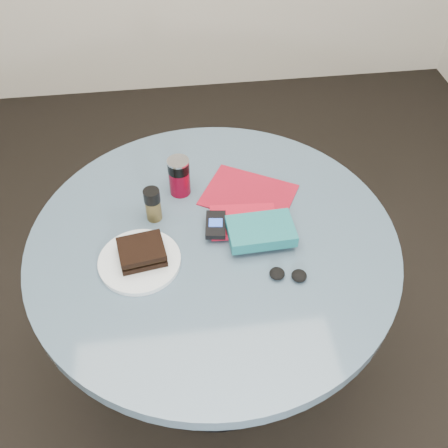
{
  "coord_description": "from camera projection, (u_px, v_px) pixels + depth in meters",
  "views": [
    {
      "loc": [
        -0.08,
        -0.89,
        1.76
      ],
      "look_at": [
        0.03,
        0.0,
        0.8
      ],
      "focal_mm": 40.0,
      "sensor_mm": 36.0,
      "label": 1
    }
  ],
  "objects": [
    {
      "name": "ground",
      "position": [
        216.0,
        369.0,
        1.89
      ],
      "size": [
        4.0,
        4.0,
        0.0
      ],
      "primitive_type": "plane",
      "color": "black",
      "rests_on": "ground"
    },
    {
      "name": "table",
      "position": [
        214.0,
        275.0,
        1.46
      ],
      "size": [
        1.0,
        1.0,
        0.75
      ],
      "color": "black",
      "rests_on": "ground"
    },
    {
      "name": "plate",
      "position": [
        140.0,
        261.0,
        1.28
      ],
      "size": [
        0.27,
        0.27,
        0.01
      ],
      "primitive_type": "cylinder",
      "rotation": [
        0.0,
        0.0,
        -0.36
      ],
      "color": "silver",
      "rests_on": "table"
    },
    {
      "name": "sandwich",
      "position": [
        142.0,
        252.0,
        1.27
      ],
      "size": [
        0.13,
        0.11,
        0.04
      ],
      "color": "black",
      "rests_on": "plate"
    },
    {
      "name": "soda_can",
      "position": [
        179.0,
        176.0,
        1.43
      ],
      "size": [
        0.08,
        0.08,
        0.12
      ],
      "color": "maroon",
      "rests_on": "table"
    },
    {
      "name": "pepper_grinder",
      "position": [
        153.0,
        204.0,
        1.36
      ],
      "size": [
        0.06,
        0.06,
        0.1
      ],
      "color": "#4B4020",
      "rests_on": "table"
    },
    {
      "name": "magazine",
      "position": [
        249.0,
        195.0,
        1.46
      ],
      "size": [
        0.31,
        0.29,
        0.0
      ],
      "primitive_type": "cube",
      "rotation": [
        0.0,
        0.0,
        -0.52
      ],
      "color": "maroon",
      "rests_on": "table"
    },
    {
      "name": "red_book",
      "position": [
        243.0,
        221.0,
        1.37
      ],
      "size": [
        0.19,
        0.13,
        0.02
      ],
      "primitive_type": "cube",
      "rotation": [
        0.0,
        0.0,
        -0.07
      ],
      "color": "#A80D23",
      "rests_on": "magazine"
    },
    {
      "name": "novel",
      "position": [
        261.0,
        231.0,
        1.31
      ],
      "size": [
        0.18,
        0.12,
        0.03
      ],
      "primitive_type": "cube",
      "rotation": [
        0.0,
        0.0,
        0.04
      ],
      "color": "#145A61",
      "rests_on": "red_book"
    },
    {
      "name": "mp3_player",
      "position": [
        216.0,
        225.0,
        1.34
      ],
      "size": [
        0.07,
        0.1,
        0.02
      ],
      "color": "black",
      "rests_on": "red_book"
    },
    {
      "name": "headphones",
      "position": [
        288.0,
        275.0,
        1.25
      ],
      "size": [
        0.1,
        0.06,
        0.02
      ],
      "color": "black",
      "rests_on": "table"
    }
  ]
}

